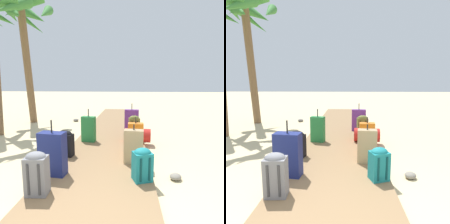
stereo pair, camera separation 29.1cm
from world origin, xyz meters
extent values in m
plane|color=#CCB789|center=(0.00, 3.82, 0.00)|extent=(60.00, 60.00, 0.00)
cube|color=olive|center=(0.00, 4.77, 0.04)|extent=(1.79, 9.55, 0.08)
cube|color=#197A7F|center=(0.71, 1.29, 0.30)|extent=(0.34, 0.30, 0.45)
ellipsoid|color=#197A7F|center=(0.71, 1.29, 0.53)|extent=(0.32, 0.29, 0.14)
cylinder|color=#0C3D3F|center=(0.68, 1.16, 0.30)|extent=(0.05, 0.05, 0.36)
cylinder|color=#0C3D3F|center=(0.82, 1.20, 0.30)|extent=(0.05, 0.05, 0.36)
cube|color=tan|center=(0.59, 1.95, 0.40)|extent=(0.37, 0.22, 0.64)
cylinder|color=black|center=(0.59, 1.95, 0.77)|extent=(0.02, 0.02, 0.10)
cylinder|color=red|center=(0.73, 3.28, 0.25)|extent=(0.67, 0.39, 0.35)
torus|color=black|center=(0.73, 3.28, 0.46)|extent=(0.17, 0.04, 0.16)
cube|color=slate|center=(-0.73, 0.78, 0.34)|extent=(0.30, 0.23, 0.53)
ellipsoid|color=slate|center=(-0.73, 0.78, 0.61)|extent=(0.29, 0.22, 0.14)
cylinder|color=#3A3A3D|center=(-0.79, 0.67, 0.34)|extent=(0.04, 0.04, 0.42)
cylinder|color=#3A3A3D|center=(-0.65, 0.68, 0.34)|extent=(0.04, 0.04, 0.42)
cube|color=#6B2D84|center=(0.59, 4.43, 0.42)|extent=(0.45, 0.24, 0.68)
cylinder|color=black|center=(0.59, 4.43, 0.85)|extent=(0.02, 0.02, 0.19)
cube|color=#237538|center=(-0.53, 3.21, 0.41)|extent=(0.38, 0.24, 0.65)
cylinder|color=black|center=(-0.53, 3.21, 0.83)|extent=(0.02, 0.02, 0.20)
cube|color=olive|center=(0.65, 3.77, 0.34)|extent=(0.32, 0.22, 0.53)
ellipsoid|color=olive|center=(0.65, 3.77, 0.61)|extent=(0.30, 0.21, 0.15)
cylinder|color=#333516|center=(0.59, 3.67, 0.34)|extent=(0.04, 0.04, 0.42)
cylinder|color=#333516|center=(0.74, 3.69, 0.34)|extent=(0.04, 0.04, 0.42)
cube|color=black|center=(-0.80, 2.17, 0.31)|extent=(0.36, 0.24, 0.46)
ellipsoid|color=black|center=(-0.80, 2.17, 0.54)|extent=(0.34, 0.23, 0.16)
cylinder|color=black|center=(-0.90, 2.10, 0.31)|extent=(0.04, 0.04, 0.37)
cylinder|color=black|center=(-0.74, 2.07, 0.31)|extent=(0.04, 0.04, 0.37)
cube|color=orange|center=(0.65, 2.49, 0.41)|extent=(0.33, 0.20, 0.65)
cylinder|color=black|center=(0.65, 2.49, 0.80)|extent=(0.02, 0.02, 0.13)
cube|color=navy|center=(-0.73, 1.35, 0.44)|extent=(0.44, 0.26, 0.71)
cylinder|color=black|center=(-0.73, 1.35, 0.90)|extent=(0.02, 0.02, 0.20)
cylinder|color=brown|center=(-3.37, 5.63, 2.14)|extent=(0.27, 0.71, 4.29)
cone|color=#387A33|center=(-2.64, 5.77, 4.14)|extent=(0.64, 1.54, 0.98)
cone|color=#387A33|center=(-3.18, 6.11, 4.14)|extent=(1.14, 0.74, 0.80)
cone|color=#387A33|center=(-3.68, 6.33, 4.09)|extent=(1.48, 0.91, 1.19)
cone|color=#387A33|center=(-3.93, 5.62, 4.17)|extent=(0.39, 1.17, 0.75)
cone|color=#387A33|center=(-3.76, 4.94, 4.16)|extent=(1.57, 1.10, 0.96)
cone|color=#387A33|center=(-3.05, 5.02, 4.11)|extent=(1.37, 0.96, 1.04)
cone|color=#387A33|center=(-2.73, 3.82, 3.65)|extent=(0.62, 1.55, 1.04)
cone|color=#387A33|center=(-2.98, 4.38, 3.69)|extent=(1.15, 1.26, 0.83)
ellipsoid|color=slate|center=(-1.73, 3.56, 0.08)|extent=(0.26, 0.28, 0.16)
ellipsoid|color=slate|center=(-1.70, 6.14, 0.06)|extent=(0.23, 0.21, 0.11)
ellipsoid|color=gray|center=(1.28, 1.50, 0.05)|extent=(0.26, 0.26, 0.11)
camera|label=1|loc=(0.50, -1.55, 1.58)|focal=30.81mm
camera|label=2|loc=(0.21, -1.57, 1.58)|focal=30.81mm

